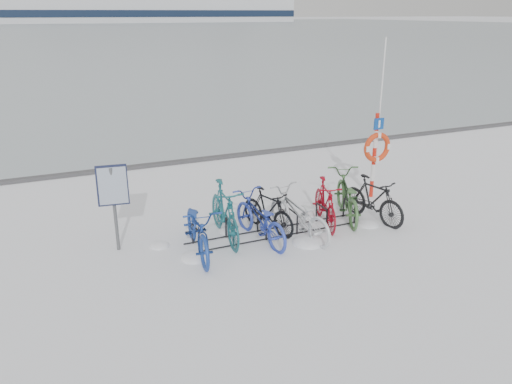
# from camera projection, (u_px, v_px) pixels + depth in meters

# --- Properties ---
(ground) EXTENTS (900.00, 900.00, 0.00)m
(ground) POSITION_uv_depth(u_px,v_px,m) (277.00, 233.00, 10.66)
(ground) COLOR white
(ground) RESTS_ON ground
(ice_sheet) EXTENTS (400.00, 298.00, 0.02)m
(ice_sheet) POSITION_uv_depth(u_px,v_px,m) (44.00, 28.00, 144.33)
(ice_sheet) COLOR #A0ACB4
(ice_sheet) RESTS_ON ground
(quay_edge) EXTENTS (400.00, 0.25, 0.10)m
(quay_edge) POSITION_uv_depth(u_px,v_px,m) (196.00, 160.00, 15.73)
(quay_edge) COLOR #3F3F42
(quay_edge) RESTS_ON ground
(bike_rack) EXTENTS (4.00, 0.48, 0.46)m
(bike_rack) POSITION_uv_depth(u_px,v_px,m) (277.00, 225.00, 10.59)
(bike_rack) COLOR black
(bike_rack) RESTS_ON ground
(info_board) EXTENTS (0.61, 0.30, 1.75)m
(info_board) POSITION_uv_depth(u_px,v_px,m) (113.00, 190.00, 9.46)
(info_board) COLOR #595B5E
(info_board) RESTS_ON ground
(lifebuoy_station) EXTENTS (0.75, 0.22, 3.90)m
(lifebuoy_station) POSITION_uv_depth(u_px,v_px,m) (377.00, 147.00, 12.26)
(lifebuoy_station) COLOR red
(lifebuoy_station) RESTS_ON ground
(bike_0) EXTENTS (0.94, 2.12, 1.08)m
(bike_0) POSITION_uv_depth(u_px,v_px,m) (198.00, 227.00, 9.62)
(bike_0) COLOR navy
(bike_0) RESTS_ON ground
(bike_1) EXTENTS (0.72, 2.05, 1.21)m
(bike_1) POSITION_uv_depth(u_px,v_px,m) (225.00, 211.00, 10.24)
(bike_1) COLOR #17565E
(bike_1) RESTS_ON ground
(bike_2) EXTENTS (0.91, 2.00, 1.01)m
(bike_2) POSITION_uv_depth(u_px,v_px,m) (260.00, 217.00, 10.17)
(bike_2) COLOR #2B3FAB
(bike_2) RESTS_ON ground
(bike_3) EXTENTS (0.90, 1.66, 0.96)m
(bike_3) POSITION_uv_depth(u_px,v_px,m) (268.00, 209.00, 10.66)
(bike_3) COLOR black
(bike_3) RESTS_ON ground
(bike_4) EXTENTS (1.04, 2.07, 1.04)m
(bike_4) POSITION_uv_depth(u_px,v_px,m) (299.00, 212.00, 10.37)
(bike_4) COLOR silver
(bike_4) RESTS_ON ground
(bike_5) EXTENTS (0.95, 1.79, 1.03)m
(bike_5) POSITION_uv_depth(u_px,v_px,m) (325.00, 201.00, 10.97)
(bike_5) COLOR maroon
(bike_5) RESTS_ON ground
(bike_6) EXTENTS (1.41, 2.19, 1.08)m
(bike_6) POSITION_uv_depth(u_px,v_px,m) (347.00, 194.00, 11.33)
(bike_6) COLOR #3C6836
(bike_6) RESTS_ON ground
(bike_7) EXTENTS (0.89, 1.80, 1.04)m
(bike_7) POSITION_uv_depth(u_px,v_px,m) (373.00, 198.00, 11.16)
(bike_7) COLOR black
(bike_7) RESTS_ON ground
(snow_drifts) EXTENTS (5.87, 1.90, 0.23)m
(snow_drifts) POSITION_uv_depth(u_px,v_px,m) (287.00, 235.00, 10.57)
(snow_drifts) COLOR white
(snow_drifts) RESTS_ON ground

